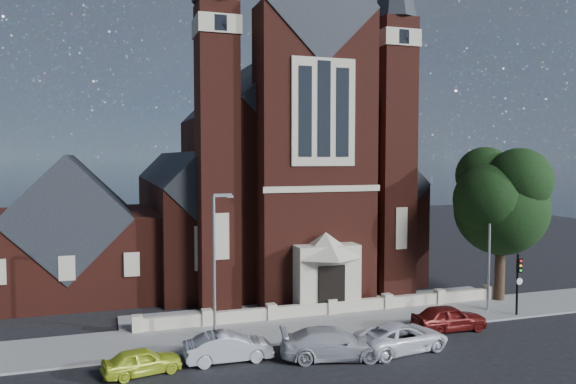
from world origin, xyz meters
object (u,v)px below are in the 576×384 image
church (262,178)px  car_silver_a (228,347)px  parish_hall (72,239)px  street_lamp_right (490,242)px  car_dark_red (449,318)px  street_lamp_left (216,257)px  traffic_signal (518,276)px  car_silver_b (333,343)px  car_lime_van (142,361)px  car_white_suv (401,337)px  street_tree (505,202)px

church → car_silver_a: (-7.97, -22.38, -7.47)m
church → parish_hall: church is taller
street_lamp_right → car_dark_red: bearing=-151.6°
street_lamp_left → traffic_signal: size_ratio=2.02×
car_silver_a → car_silver_b: size_ratio=0.82×
street_lamp_right → car_lime_van: (-22.22, -3.81, -3.98)m
street_lamp_right → traffic_signal: (0.91, -1.57, -2.02)m
car_white_suv → car_silver_a: bearing=72.6°
traffic_signal → car_silver_b: traffic_signal is taller
street_tree → car_dark_red: bearing=-149.5°
parish_hall → car_silver_b: 23.06m
street_tree → car_lime_van: 26.12m
church → car_silver_a: size_ratio=8.03×
parish_hall → street_lamp_left: size_ratio=1.51×
church → street_lamp_right: size_ratio=4.31×
car_lime_van → car_silver_b: bearing=-106.7°
street_tree → street_lamp_left: bearing=-175.2°
car_silver_b → traffic_signal: bearing=-63.8°
street_lamp_right → street_tree: bearing=34.3°
car_silver_b → car_white_suv: bearing=-77.3°
street_lamp_right → church: bearing=118.0°
car_silver_a → car_silver_b: bearing=-104.2°
street_tree → street_lamp_right: street_tree is taller
car_lime_van → church: bearing=-39.2°
street_lamp_left → car_silver_b: 7.86m
street_lamp_right → traffic_signal: street_lamp_right is taller
car_lime_van → car_white_suv: 13.06m
church → car_silver_b: bearing=-97.0°
street_lamp_left → car_white_suv: (8.80, -4.77, -3.88)m
church → car_dark_red: church is taller
parish_hall → street_lamp_right: bearing=-28.2°
car_lime_van → car_dark_red: bearing=-97.2°
street_lamp_right → car_silver_a: street_lamp_right is taller
street_tree → car_lime_van: street_tree is taller
car_silver_b → church: bearing=6.5°
street_tree → traffic_signal: 5.70m
car_white_suv → street_tree: bearing=-69.9°
car_lime_van → car_silver_b: size_ratio=0.69×
car_dark_red → street_tree: bearing=-58.6°
church → car_silver_a: bearing=-109.6°
street_lamp_left → church: bearing=67.3°
car_silver_b → car_white_suv: (3.81, -0.06, -0.05)m
parish_hall → car_dark_red: parish_hall is taller
street_lamp_right → car_dark_red: size_ratio=1.83×
street_lamp_left → car_lime_van: bearing=-137.9°
car_white_suv → traffic_signal: bearing=-81.3°
traffic_signal → car_silver_a: (-18.97, -1.86, -1.87)m
church → car_white_suv: size_ratio=6.76×
parish_hall → traffic_signal: 31.20m
car_silver_a → street_lamp_left: bearing=-1.0°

